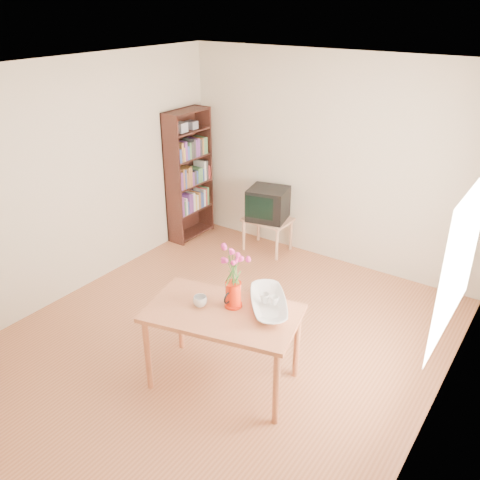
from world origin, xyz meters
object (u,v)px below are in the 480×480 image
Objects in this scene: pitcher at (233,295)px; mug at (200,301)px; television at (269,203)px; bowl at (269,286)px; table at (223,320)px.

pitcher reaches higher than mug.
pitcher is 2.60m from television.
bowl is (0.49, 0.32, 0.16)m from mug.
table is 0.23m from pitcher.
mug reaches higher than table.
mug is at bearing -146.62° from bowl.
pitcher is (0.03, 0.12, 0.20)m from table.
television is (-1.07, 2.47, 0.02)m from table.
television is at bearing 121.49° from bowl.
mug is at bearing -83.82° from television.
pitcher is 1.93× the size of mug.
bowl reaches higher than mug.
bowl is (0.25, 0.16, 0.10)m from pitcher.
pitcher reaches higher than television.
pitcher reaches higher than table.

